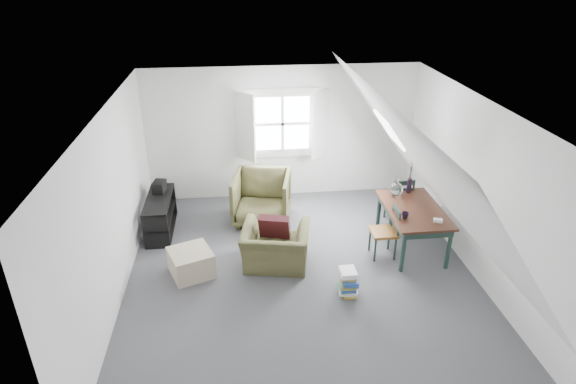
{
  "coord_description": "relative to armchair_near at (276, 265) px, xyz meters",
  "views": [
    {
      "loc": [
        -0.84,
        -5.72,
        4.18
      ],
      "look_at": [
        -0.13,
        0.6,
        1.08
      ],
      "focal_mm": 30.0,
      "sensor_mm": 36.0,
      "label": 1
    }
  ],
  "objects": [
    {
      "name": "dining_chair_near",
      "position": [
        1.69,
        0.08,
        0.43
      ],
      "size": [
        0.38,
        0.38,
        0.82
      ],
      "rotation": [
        0.0,
        0.0,
        -1.6
      ],
      "color": "brown",
      "rests_on": "floor"
    },
    {
      "name": "media_shelf",
      "position": [
        -1.84,
        1.2,
        0.27
      ],
      "size": [
        0.4,
        1.19,
        0.61
      ],
      "rotation": [
        0.0,
        0.0,
        -0.04
      ],
      "color": "black",
      "rests_on": "floor"
    },
    {
      "name": "dining_table",
      "position": [
        2.17,
        0.26,
        0.61
      ],
      "size": [
        0.84,
        1.41,
        0.7
      ],
      "rotation": [
        0.0,
        0.0,
        -0.07
      ],
      "color": "black",
      "rests_on": "floor"
    },
    {
      "name": "demijohn",
      "position": [
        2.02,
        0.71,
        0.83
      ],
      "size": [
        0.22,
        0.22,
        0.31
      ],
      "rotation": [
        0.0,
        0.0,
        -0.37
      ],
      "color": "silver",
      "rests_on": "dining_table"
    },
    {
      "name": "slope_right",
      "position": [
        1.9,
        -0.33,
        1.78
      ],
      "size": [
        3.19,
        5.5,
        4.48
      ],
      "primitive_type": "plane",
      "rotation": [
        0.0,
        -2.19,
        0.0
      ],
      "color": "white",
      "rests_on": "wall_right"
    },
    {
      "name": "floor",
      "position": [
        0.35,
        -0.33,
        0.0
      ],
      "size": [
        5.5,
        5.5,
        0.0
      ],
      "primitive_type": "plane",
      "color": "#46464B",
      "rests_on": "ground"
    },
    {
      "name": "skylight",
      "position": [
        1.9,
        0.97,
        1.75
      ],
      "size": [
        0.35,
        0.75,
        0.47
      ],
      "primitive_type": "cube",
      "rotation": [
        0.0,
        0.95,
        0.0
      ],
      "color": "white",
      "rests_on": "slope_right"
    },
    {
      "name": "wall_front",
      "position": [
        0.35,
        -3.08,
        1.25
      ],
      "size": [
        5.0,
        0.0,
        5.0
      ],
      "primitive_type": "plane",
      "rotation": [
        -1.57,
        0.0,
        0.0
      ],
      "color": "silver",
      "rests_on": "ground"
    },
    {
      "name": "wall_right",
      "position": [
        2.85,
        -0.33,
        1.25
      ],
      "size": [
        0.0,
        5.5,
        5.5
      ],
      "primitive_type": "plane",
      "rotation": [
        1.57,
        0.0,
        -1.57
      ],
      "color": "silver",
      "rests_on": "ground"
    },
    {
      "name": "ceiling",
      "position": [
        0.35,
        -0.33,
        2.5
      ],
      "size": [
        5.5,
        5.5,
        0.0
      ],
      "primitive_type": "plane",
      "rotation": [
        3.14,
        0.0,
        0.0
      ],
      "color": "white",
      "rests_on": "wall_back"
    },
    {
      "name": "ottoman",
      "position": [
        -1.25,
        -0.09,
        0.19
      ],
      "size": [
        0.74,
        0.74,
        0.38
      ],
      "primitive_type": "cube",
      "rotation": [
        0.0,
        0.0,
        0.37
      ],
      "color": "tan",
      "rests_on": "floor"
    },
    {
      "name": "throw_pillow",
      "position": [
        0.0,
        0.15,
        0.55
      ],
      "size": [
        0.51,
        0.37,
        0.47
      ],
      "primitive_type": "cube",
      "rotation": [
        0.31,
        0.0,
        -0.26
      ],
      "color": "#3B1015",
      "rests_on": "armchair_near"
    },
    {
      "name": "armchair_far",
      "position": [
        -0.12,
        1.4,
        0.0
      ],
      "size": [
        1.11,
        1.14,
        0.88
      ],
      "primitive_type": "imported",
      "rotation": [
        0.0,
        0.0,
        -0.2
      ],
      "color": "#464626",
      "rests_on": "floor"
    },
    {
      "name": "wall_left",
      "position": [
        -2.15,
        -0.33,
        1.25
      ],
      "size": [
        0.0,
        5.5,
        5.5
      ],
      "primitive_type": "plane",
      "rotation": [
        1.57,
        0.0,
        1.57
      ],
      "color": "silver",
      "rests_on": "ground"
    },
    {
      "name": "wall_back",
      "position": [
        0.35,
        2.42,
        1.25
      ],
      "size": [
        5.0,
        0.0,
        5.0
      ],
      "primitive_type": "plane",
      "rotation": [
        1.57,
        0.0,
        0.0
      ],
      "color": "silver",
      "rests_on": "ground"
    },
    {
      "name": "slope_left",
      "position": [
        -1.2,
        -0.33,
        1.78
      ],
      "size": [
        3.19,
        5.5,
        4.48
      ],
      "primitive_type": "plane",
      "rotation": [
        0.0,
        2.19,
        0.0
      ],
      "color": "white",
      "rests_on": "wall_left"
    },
    {
      "name": "dormer_window",
      "position": [
        0.35,
        2.34,
        1.45
      ],
      "size": [
        1.71,
        0.35,
        1.3
      ],
      "color": "white",
      "rests_on": "wall_back"
    },
    {
      "name": "dining_chair_far",
      "position": [
        2.22,
        1.05,
        0.46
      ],
      "size": [
        0.41,
        0.41,
        0.88
      ],
      "rotation": [
        0.0,
        0.0,
        2.78
      ],
      "color": "brown",
      "rests_on": "floor"
    },
    {
      "name": "vase_twigs",
      "position": [
        2.27,
        0.81,
        0.84
      ],
      "size": [
        0.08,
        0.09,
        0.61
      ],
      "rotation": [
        0.0,
        0.0,
        0.33
      ],
      "color": "black",
      "rests_on": "dining_table"
    },
    {
      "name": "armchair_near",
      "position": [
        0.0,
        0.0,
        0.0
      ],
      "size": [
        1.12,
        1.02,
        0.63
      ],
      "primitive_type": "imported",
      "rotation": [
        0.0,
        0.0,
        2.95
      ],
      "color": "#464626",
      "rests_on": "floor"
    },
    {
      "name": "electronics_box",
      "position": [
        -1.84,
        1.49,
        0.7
      ],
      "size": [
        0.23,
        0.29,
        0.21
      ],
      "primitive_type": "cube",
      "rotation": [
        0.0,
        0.0,
        -0.18
      ],
      "color": "black",
      "rests_on": "media_shelf"
    },
    {
      "name": "cup",
      "position": [
        1.92,
        -0.04,
        0.7
      ],
      "size": [
        0.13,
        0.13,
        0.1
      ],
      "primitive_type": "imported",
      "rotation": [
        0.0,
        0.0,
        0.3
      ],
      "color": "black",
      "rests_on": "dining_table"
    },
    {
      "name": "magazine_stack",
      "position": [
        0.93,
        -0.8,
        0.19
      ],
      "size": [
        0.28,
        0.33,
        0.38
      ],
      "rotation": [
        0.0,
        0.0,
        -0.36
      ],
      "color": "#B29933",
      "rests_on": "floor"
    },
    {
      "name": "paper_box",
      "position": [
        2.37,
        -0.19,
        0.72
      ],
      "size": [
        0.15,
        0.12,
        0.04
      ],
      "primitive_type": "cube",
      "rotation": [
        0.0,
        0.0,
        -0.33
      ],
      "color": "white",
      "rests_on": "dining_table"
    }
  ]
}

